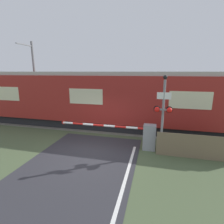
# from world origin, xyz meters

# --- Properties ---
(ground_plane) EXTENTS (80.00, 80.00, 0.00)m
(ground_plane) POSITION_xyz_m (0.00, 0.00, 0.00)
(ground_plane) COLOR #475638
(track_bed) EXTENTS (36.00, 3.20, 0.13)m
(track_bed) POSITION_xyz_m (0.00, 4.07, 0.02)
(track_bed) COLOR #666056
(track_bed) RESTS_ON ground_plane
(train) EXTENTS (21.64, 2.97, 3.77)m
(train) POSITION_xyz_m (-1.25, 4.07, 1.93)
(train) COLOR black
(train) RESTS_ON ground_plane
(crossing_barrier) EXTENTS (5.02, 0.44, 1.27)m
(crossing_barrier) POSITION_xyz_m (2.38, 0.92, 0.70)
(crossing_barrier) COLOR gray
(crossing_barrier) RESTS_ON ground_plane
(signal_post) EXTENTS (0.83, 0.26, 3.63)m
(signal_post) POSITION_xyz_m (3.26, 0.52, 2.06)
(signal_post) COLOR gray
(signal_post) RESTS_ON ground_plane
(catenary_pole) EXTENTS (0.20, 1.90, 6.31)m
(catenary_pole) POSITION_xyz_m (-7.70, 6.42, 3.30)
(catenary_pole) COLOR slate
(catenary_pole) RESTS_ON ground_plane
(roadside_fence) EXTENTS (3.45, 0.06, 1.10)m
(roadside_fence) POSITION_xyz_m (4.78, 0.47, 0.55)
(roadside_fence) COLOR #726047
(roadside_fence) RESTS_ON ground_plane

